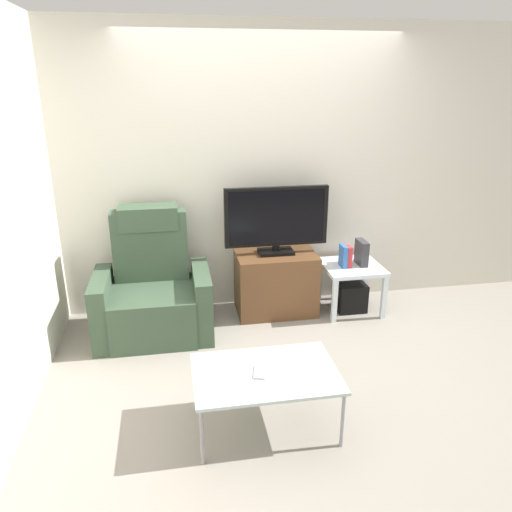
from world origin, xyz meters
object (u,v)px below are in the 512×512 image
Objects in this scene: book_leftmost at (343,256)px; tv_stand at (276,283)px; subwoofer_box at (350,296)px; recliner_armchair at (153,291)px; coffee_table at (265,375)px; television at (276,219)px; side_table at (351,272)px; book_middle at (348,256)px; game_console at (362,253)px; cell_phone at (260,372)px.

tv_stand is at bearing 171.38° from book_leftmost.
tv_stand is 0.74m from subwoofer_box.
recliner_armchair is 1.60m from coffee_table.
coffee_table is at bearing -104.30° from television.
subwoofer_box is (0.72, -0.09, -0.78)m from television.
television is at bearing 172.66° from side_table.
book_middle is 1.87m from coffee_table.
game_console reaches higher than book_leftmost.
subwoofer_box is 0.42m from book_middle.
game_console is (0.09, 0.01, 0.43)m from subwoofer_box.
side_table is (0.72, -0.07, 0.09)m from tv_stand.
book_middle is (-0.05, -0.02, 0.17)m from side_table.
coffee_table is at bearing -126.40° from subwoofer_box.
cell_phone is (-1.12, -1.51, -0.15)m from book_middle.
book_leftmost is 1.86m from cell_phone.
side_table is (1.85, 0.10, 0.01)m from recliner_armchair.
game_console reaches higher than cell_phone.
book_leftmost is 0.19m from game_console.
side_table is at bearing 66.28° from cell_phone.
recliner_armchair is at bearing -171.07° from tv_stand.
book_middle is 0.84× the size of game_console.
cell_phone is at bearing -127.21° from subwoofer_box.
cell_phone is at bearing -105.44° from television.
coffee_table is (-1.13, -1.53, 0.24)m from subwoofer_box.
cell_phone is at bearing -105.61° from tv_stand.
game_console is 1.56× the size of cell_phone.
game_console reaches higher than book_middle.
tv_stand is 0.72m from book_middle.
recliner_armchair is at bearing 129.04° from cell_phone.
television is 0.90m from side_table.
book_middle is (1.80, 0.08, 0.18)m from recliner_armchair.
recliner_armchair is (-1.13, -0.20, -0.54)m from television.
book_leftmost reaches higher than coffee_table.
cell_phone is at bearing -178.14° from coffee_table.
recliner_armchair is 1.76m from book_leftmost.
side_table is at bearing -173.66° from game_console.
game_console is 1.98m from coffee_table.
book_leftmost is 1.38× the size of cell_phone.
subwoofer_box is at bearing -173.66° from game_console.
television reaches higher than book_leftmost.
side_table is (0.72, -0.09, -0.53)m from television.
side_table is at bearing 0.00° from subwoofer_box.
tv_stand is at bearing 174.15° from subwoofer_box.
recliner_armchair reaches higher than cell_phone.
book_middle is at bearing -7.97° from tv_stand.
tv_stand is 1.15m from recliner_armchair.
coffee_table is at bearing -126.40° from side_table.
tv_stand reaches higher than coffee_table.
television is at bearing 169.68° from book_leftmost.
book_middle is at bearing -157.83° from subwoofer_box.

